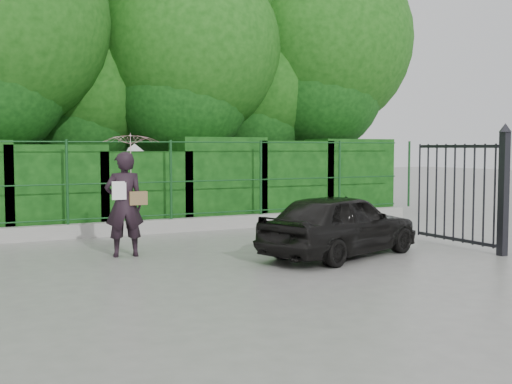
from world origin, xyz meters
name	(u,v)px	position (x,y,z in m)	size (l,w,h in m)	color
ground	(241,266)	(0.00, 0.00, 0.00)	(80.00, 80.00, 0.00)	gray
kerb	(154,227)	(0.00, 4.50, 0.15)	(14.00, 0.25, 0.30)	#9E9E99
fence	(163,180)	(0.22, 4.50, 1.20)	(14.13, 0.06, 1.80)	#13401A
hedge	(142,185)	(0.02, 5.50, 1.04)	(14.20, 1.20, 2.18)	black
trees	(156,49)	(1.14, 7.74, 4.62)	(17.10, 6.15, 8.08)	black
gate	(483,188)	(4.60, -0.72, 1.19)	(0.22, 2.33, 2.36)	black
woman	(128,176)	(-1.34, 1.81, 1.42)	(1.00, 0.99, 2.20)	black
car	(341,224)	(1.98, 0.05, 0.57)	(1.35, 3.36, 1.14)	black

